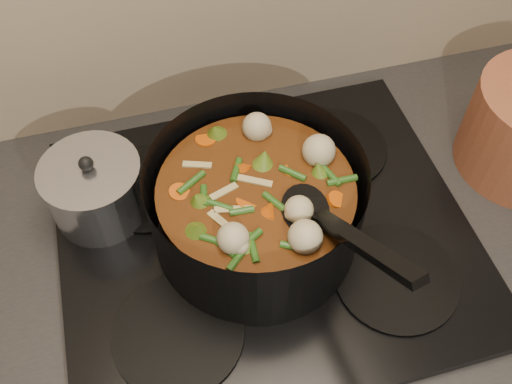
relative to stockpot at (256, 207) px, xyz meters
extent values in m
cube|color=brown|center=(0.01, 0.00, -0.57)|extent=(2.60, 0.60, 0.86)
cube|color=black|center=(0.01, 0.00, -0.12)|extent=(2.64, 0.64, 0.05)
cube|color=black|center=(0.01, 0.00, -0.08)|extent=(0.62, 0.54, 0.02)
cylinder|color=black|center=(-0.15, -0.13, -0.07)|extent=(0.18, 0.18, 0.01)
cylinder|color=black|center=(0.17, -0.13, -0.07)|extent=(0.18, 0.18, 0.01)
cylinder|color=black|center=(-0.15, 0.13, -0.07)|extent=(0.18, 0.18, 0.01)
cylinder|color=black|center=(0.17, 0.13, -0.07)|extent=(0.18, 0.18, 0.01)
cylinder|color=black|center=(0.00, 0.00, 0.01)|extent=(0.32, 0.32, 0.15)
cylinder|color=black|center=(0.00, 0.00, -0.07)|extent=(0.30, 0.30, 0.01)
cylinder|color=#5F2E10|center=(0.00, 0.00, -0.01)|extent=(0.28, 0.28, 0.11)
cylinder|color=#E55F0A|center=(0.04, 0.00, 0.04)|extent=(0.03, 0.03, 0.03)
cylinder|color=#E55F0A|center=(0.03, 0.06, 0.04)|extent=(0.04, 0.04, 0.03)
cylinder|color=#E55F0A|center=(-0.06, 0.09, 0.04)|extent=(0.04, 0.04, 0.03)
cylinder|color=#E55F0A|center=(-0.06, 0.00, 0.04)|extent=(0.03, 0.04, 0.03)
cylinder|color=#E55F0A|center=(-0.04, -0.08, 0.04)|extent=(0.04, 0.04, 0.03)
cylinder|color=#E55F0A|center=(0.02, -0.03, 0.04)|extent=(0.04, 0.04, 0.03)
cylinder|color=#E55F0A|center=(0.07, 0.01, 0.04)|extent=(0.04, 0.04, 0.03)
cylinder|color=#E55F0A|center=(0.04, 0.10, 0.04)|extent=(0.04, 0.03, 0.03)
cylinder|color=#E55F0A|center=(-0.04, 0.04, 0.04)|extent=(0.04, 0.04, 0.03)
sphere|color=#CAB58E|center=(0.06, 0.00, 0.05)|extent=(0.04, 0.04, 0.04)
sphere|color=#CAB58E|center=(0.00, 0.06, 0.05)|extent=(0.04, 0.04, 0.04)
sphere|color=#CAB58E|center=(-0.06, -0.01, 0.05)|extent=(0.04, 0.04, 0.04)
sphere|color=#CAB58E|center=(0.01, -0.06, 0.05)|extent=(0.04, 0.04, 0.04)
sphere|color=#CAB58E|center=(0.06, 0.01, 0.05)|extent=(0.04, 0.04, 0.04)
cone|color=#597B1E|center=(-0.07, -0.05, 0.05)|extent=(0.04, 0.04, 0.04)
cone|color=#597B1E|center=(0.03, -0.08, 0.05)|extent=(0.04, 0.04, 0.04)
cone|color=#597B1E|center=(0.09, 0.01, 0.05)|extent=(0.04, 0.04, 0.04)
cone|color=#597B1E|center=(0.02, 0.08, 0.05)|extent=(0.04, 0.04, 0.04)
cone|color=#597B1E|center=(-0.07, 0.05, 0.05)|extent=(0.04, 0.04, 0.04)
cone|color=#597B1E|center=(-0.07, -0.06, 0.05)|extent=(0.04, 0.04, 0.04)
cone|color=#597B1E|center=(0.03, -0.08, 0.05)|extent=(0.04, 0.04, 0.04)
cylinder|color=#2F5E1B|center=(0.03, 0.03, 0.05)|extent=(0.01, 0.04, 0.01)
cylinder|color=#2F5E1B|center=(0.00, 0.10, 0.05)|extent=(0.04, 0.03, 0.01)
cylinder|color=#2F5E1B|center=(-0.06, 0.06, 0.05)|extent=(0.04, 0.02, 0.01)
cylinder|color=#2F5E1B|center=(-0.07, 0.01, 0.05)|extent=(0.03, 0.04, 0.01)
cylinder|color=#2F5E1B|center=(-0.04, -0.03, 0.05)|extent=(0.03, 0.04, 0.01)
cylinder|color=#2F5E1B|center=(-0.01, -0.10, 0.05)|extent=(0.04, 0.02, 0.01)
cylinder|color=#2F5E1B|center=(0.05, -0.07, 0.05)|extent=(0.04, 0.03, 0.01)
cylinder|color=#2F5E1B|center=(0.06, -0.01, 0.05)|extent=(0.01, 0.04, 0.01)
cylinder|color=#2F5E1B|center=(0.04, 0.03, 0.05)|extent=(0.04, 0.03, 0.01)
cylinder|color=#2F5E1B|center=(0.02, 0.10, 0.05)|extent=(0.04, 0.02, 0.01)
cylinder|color=#2F5E1B|center=(-0.04, 0.07, 0.05)|extent=(0.03, 0.04, 0.01)
cylinder|color=#2F5E1B|center=(-0.06, 0.02, 0.05)|extent=(0.03, 0.04, 0.01)
cylinder|color=#2F5E1B|center=(-0.04, -0.02, 0.05)|extent=(0.04, 0.02, 0.01)
cylinder|color=#2F5E1B|center=(-0.03, -0.10, 0.05)|extent=(0.04, 0.03, 0.01)
cylinder|color=#2F5E1B|center=(0.04, -0.08, 0.05)|extent=(0.01, 0.04, 0.01)
cylinder|color=#2F5E1B|center=(0.06, -0.02, 0.05)|extent=(0.04, 0.03, 0.01)
cube|color=tan|center=(-0.08, -0.01, 0.05)|extent=(0.04, 0.01, 0.00)
cube|color=tan|center=(0.01, -0.07, 0.05)|extent=(0.02, 0.05, 0.00)
cube|color=tan|center=(0.07, 0.02, 0.05)|extent=(0.04, 0.03, 0.00)
cube|color=tan|center=(-0.02, 0.07, 0.05)|extent=(0.04, 0.04, 0.00)
cube|color=tan|center=(-0.07, -0.02, 0.05)|extent=(0.03, 0.04, 0.00)
ellipsoid|color=black|center=(0.05, -0.05, 0.04)|extent=(0.08, 0.09, 0.01)
cube|color=black|center=(0.09, -0.15, 0.10)|extent=(0.07, 0.18, 0.11)
cylinder|color=silver|center=(-0.22, 0.11, -0.03)|extent=(0.14, 0.14, 0.09)
cylinder|color=silver|center=(-0.22, 0.11, 0.03)|extent=(0.15, 0.15, 0.01)
sphere|color=black|center=(-0.22, 0.11, 0.04)|extent=(0.02, 0.02, 0.02)
camera|label=1|loc=(-0.13, -0.46, 0.67)|focal=40.00mm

